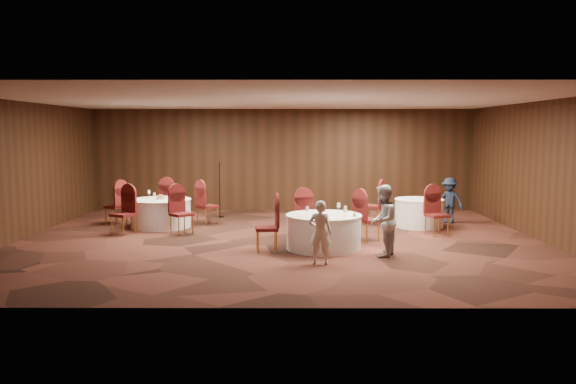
{
  "coord_description": "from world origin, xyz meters",
  "views": [
    {
      "loc": [
        0.25,
        -12.75,
        2.5
      ],
      "look_at": [
        0.2,
        0.2,
        1.1
      ],
      "focal_mm": 35.0,
      "sensor_mm": 36.0,
      "label": 1
    }
  ],
  "objects_px": {
    "table_right": "(419,213)",
    "mic_stand": "(220,201)",
    "table_left": "(161,213)",
    "woman_a": "(320,232)",
    "man_c": "(449,200)",
    "table_main": "(324,232)",
    "woman_b": "(383,221)"
  },
  "relations": [
    {
      "from": "table_left",
      "to": "woman_a",
      "type": "bearing_deg",
      "value": -46.09
    },
    {
      "from": "table_left",
      "to": "woman_a",
      "type": "relative_size",
      "value": 1.3
    },
    {
      "from": "woman_b",
      "to": "man_c",
      "type": "distance_m",
      "value": 4.87
    },
    {
      "from": "woman_a",
      "to": "woman_b",
      "type": "relative_size",
      "value": 0.84
    },
    {
      "from": "table_main",
      "to": "man_c",
      "type": "distance_m",
      "value": 5.03
    },
    {
      "from": "table_right",
      "to": "man_c",
      "type": "height_order",
      "value": "man_c"
    },
    {
      "from": "table_main",
      "to": "woman_a",
      "type": "height_order",
      "value": "woman_a"
    },
    {
      "from": "table_main",
      "to": "woman_b",
      "type": "bearing_deg",
      "value": -32.24
    },
    {
      "from": "table_main",
      "to": "table_right",
      "type": "bearing_deg",
      "value": 46.28
    },
    {
      "from": "mic_stand",
      "to": "man_c",
      "type": "height_order",
      "value": "mic_stand"
    },
    {
      "from": "table_left",
      "to": "man_c",
      "type": "height_order",
      "value": "man_c"
    },
    {
      "from": "table_right",
      "to": "table_left",
      "type": "bearing_deg",
      "value": -179.32
    },
    {
      "from": "table_main",
      "to": "table_left",
      "type": "height_order",
      "value": "same"
    },
    {
      "from": "table_left",
      "to": "man_c",
      "type": "distance_m",
      "value": 7.79
    },
    {
      "from": "woman_b",
      "to": "man_c",
      "type": "relative_size",
      "value": 1.16
    },
    {
      "from": "table_main",
      "to": "table_left",
      "type": "relative_size",
      "value": 1.02
    },
    {
      "from": "table_left",
      "to": "woman_b",
      "type": "xyz_separation_m",
      "value": [
        5.24,
        -3.43,
        0.35
      ]
    },
    {
      "from": "table_main",
      "to": "table_right",
      "type": "height_order",
      "value": "same"
    },
    {
      "from": "table_right",
      "to": "woman_a",
      "type": "height_order",
      "value": "woman_a"
    },
    {
      "from": "table_right",
      "to": "woman_a",
      "type": "distance_m",
      "value": 5.06
    },
    {
      "from": "table_main",
      "to": "mic_stand",
      "type": "relative_size",
      "value": 1.01
    },
    {
      "from": "table_right",
      "to": "mic_stand",
      "type": "bearing_deg",
      "value": 162.84
    },
    {
      "from": "table_right",
      "to": "mic_stand",
      "type": "relative_size",
      "value": 0.79
    },
    {
      "from": "mic_stand",
      "to": "table_left",
      "type": "bearing_deg",
      "value": -126.99
    },
    {
      "from": "mic_stand",
      "to": "table_main",
      "type": "bearing_deg",
      "value": -58.22
    },
    {
      "from": "table_left",
      "to": "woman_a",
      "type": "xyz_separation_m",
      "value": [
        3.95,
        -4.11,
        0.23
      ]
    },
    {
      "from": "table_left",
      "to": "woman_b",
      "type": "bearing_deg",
      "value": -33.24
    },
    {
      "from": "table_main",
      "to": "man_c",
      "type": "relative_size",
      "value": 1.3
    },
    {
      "from": "table_main",
      "to": "table_right",
      "type": "relative_size",
      "value": 1.27
    },
    {
      "from": "table_right",
      "to": "woman_a",
      "type": "xyz_separation_m",
      "value": [
        -2.82,
        -4.19,
        0.23
      ]
    },
    {
      "from": "table_left",
      "to": "woman_b",
      "type": "height_order",
      "value": "woman_b"
    },
    {
      "from": "woman_a",
      "to": "table_left",
      "type": "bearing_deg",
      "value": -39.04
    }
  ]
}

